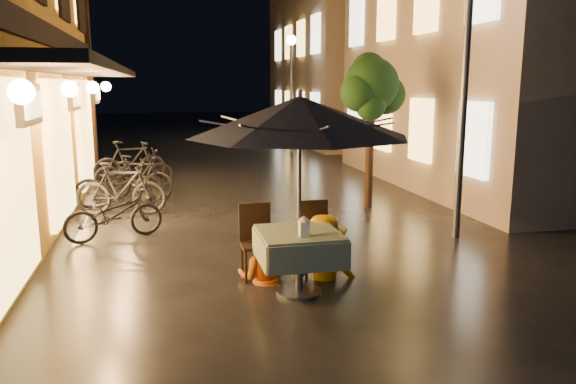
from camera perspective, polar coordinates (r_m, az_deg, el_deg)
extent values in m
plane|color=black|center=(6.93, 2.79, -10.42)|extent=(90.00, 90.00, 0.00)
cube|color=black|center=(10.38, -23.11, 14.40)|extent=(0.12, 11.00, 0.35)
cube|color=black|center=(10.27, -19.69, 11.59)|extent=(1.20, 10.50, 0.12)
cube|color=#E4AE4F|center=(7.00, -26.57, 0.55)|extent=(0.10, 2.20, 2.40)
cube|color=#E4AE4F|center=(10.41, -22.16, 3.95)|extent=(0.10, 2.20, 2.40)
cube|color=#E4AE4F|center=(13.86, -19.93, 5.66)|extent=(0.10, 2.20, 2.40)
cube|color=tan|center=(15.74, 23.75, 12.71)|extent=(7.00, 9.00, 6.50)
cube|color=#E4AE4F|center=(11.06, 18.34, 5.09)|extent=(0.10, 1.00, 1.40)
cube|color=#E4AE4F|center=(12.98, 13.32, 6.14)|extent=(0.10, 1.00, 1.40)
cube|color=#E4AE4F|center=(14.98, 9.60, 6.89)|extent=(0.10, 1.00, 1.40)
cube|color=#E4AE4F|center=(15.05, 9.95, 17.58)|extent=(0.10, 1.00, 1.40)
cube|color=#E4AE4F|center=(17.03, 6.76, 7.44)|extent=(0.10, 1.00, 1.40)
cube|color=#E4AE4F|center=(17.09, 6.98, 16.85)|extent=(0.10, 1.00, 1.40)
cube|color=tan|center=(25.94, 8.21, 13.02)|extent=(7.00, 10.00, 7.00)
cube|color=#E4AE4F|center=(21.22, 2.73, 8.19)|extent=(0.10, 1.00, 1.40)
cube|color=#E4AE4F|center=(21.27, 2.81, 15.74)|extent=(0.10, 1.00, 1.40)
cube|color=#E4AE4F|center=(23.34, 1.26, 8.45)|extent=(0.10, 1.00, 1.40)
cube|color=#E4AE4F|center=(23.39, 1.29, 15.32)|extent=(0.10, 1.00, 1.40)
cube|color=#E4AE4F|center=(25.48, 0.04, 8.66)|extent=(0.10, 1.00, 1.40)
cube|color=#E4AE4F|center=(25.52, 0.04, 14.96)|extent=(0.10, 1.00, 1.40)
cube|color=#E4AE4F|center=(27.63, -1.00, 8.84)|extent=(0.10, 1.00, 1.40)
cube|color=#E4AE4F|center=(27.66, -1.02, 14.65)|extent=(0.10, 1.00, 1.40)
cylinder|color=black|center=(11.58, 8.28, 3.78)|extent=(0.16, 0.16, 2.20)
sphere|color=black|center=(11.49, 8.47, 10.72)|extent=(1.10, 1.10, 1.10)
sphere|color=black|center=(11.72, 9.88, 9.71)|extent=(0.80, 0.80, 0.80)
sphere|color=black|center=(11.25, 7.29, 9.99)|extent=(0.76, 0.76, 0.76)
sphere|color=black|center=(11.79, 8.21, 12.19)|extent=(0.70, 0.70, 0.70)
sphere|color=black|center=(11.23, 8.40, 8.68)|extent=(0.60, 0.60, 0.60)
cylinder|color=#59595E|center=(9.51, 17.33, 7.31)|extent=(0.12, 0.12, 4.00)
cylinder|color=#59595E|center=(20.77, 0.34, 9.52)|extent=(0.12, 0.12, 4.00)
sphere|color=#FFF0C2|center=(20.82, 0.34, 15.17)|extent=(0.36, 0.36, 0.36)
cylinder|color=#59595E|center=(6.87, 1.13, -7.42)|extent=(0.10, 0.10, 0.72)
cylinder|color=#59595E|center=(6.98, 1.12, -10.07)|extent=(0.56, 0.56, 0.04)
cube|color=#2B5731|center=(6.75, 1.14, -4.28)|extent=(0.95, 0.95, 0.06)
cube|color=#2B5731|center=(6.93, 4.97, -5.35)|extent=(0.04, 0.95, 0.33)
cube|color=#2B5731|center=(6.70, -2.82, -5.87)|extent=(0.04, 0.95, 0.33)
cube|color=#2B5731|center=(7.24, 0.22, -4.58)|extent=(0.95, 0.04, 0.33)
cube|color=#2B5731|center=(6.36, 2.18, -6.81)|extent=(0.95, 0.04, 0.33)
cylinder|color=#59595E|center=(6.66, 1.16, -0.96)|extent=(0.05, 0.05, 2.30)
cone|color=black|center=(6.53, 1.19, 7.66)|extent=(2.63, 2.63, 0.47)
cylinder|color=#59595E|center=(6.52, 1.20, 9.86)|extent=(0.06, 0.06, 0.12)
cube|color=black|center=(7.37, -3.13, -5.41)|extent=(0.42, 0.42, 0.05)
cube|color=black|center=(7.48, -3.40, -3.17)|extent=(0.42, 0.04, 0.55)
cylinder|color=black|center=(7.24, -4.28, -7.67)|extent=(0.04, 0.04, 0.43)
cylinder|color=black|center=(7.30, -1.47, -7.49)|extent=(0.04, 0.04, 0.43)
cylinder|color=black|center=(7.58, -4.70, -6.82)|extent=(0.04, 0.04, 0.43)
cylinder|color=black|center=(7.64, -2.01, -6.65)|extent=(0.04, 0.04, 0.43)
cube|color=black|center=(7.54, 2.89, -5.03)|extent=(0.42, 0.42, 0.05)
cube|color=black|center=(7.65, 2.52, -2.85)|extent=(0.42, 0.04, 0.55)
cylinder|color=black|center=(7.40, 1.90, -7.24)|extent=(0.04, 0.04, 0.43)
cylinder|color=black|center=(7.49, 4.58, -7.03)|extent=(0.04, 0.04, 0.43)
cylinder|color=black|center=(7.73, 1.22, -6.43)|extent=(0.04, 0.04, 0.43)
cylinder|color=black|center=(7.82, 3.79, -6.24)|extent=(0.04, 0.04, 0.43)
cube|color=white|center=(6.51, 1.63, -3.77)|extent=(0.11, 0.11, 0.18)
cube|color=#FFD88C|center=(6.52, 1.63, -3.85)|extent=(0.07, 0.07, 0.12)
cone|color=white|center=(6.48, 1.63, -2.70)|extent=(0.16, 0.16, 0.07)
imported|color=#DF610D|center=(7.23, -2.55, -3.55)|extent=(0.84, 0.75, 1.43)
imported|color=#D28700|center=(7.33, 3.74, -2.50)|extent=(1.14, 0.76, 1.64)
imported|color=black|center=(9.61, -17.29, -2.17)|extent=(1.71, 1.06, 0.85)
imported|color=black|center=(11.32, -16.60, 0.31)|extent=(1.79, 0.75, 1.04)
imported|color=black|center=(12.18, -16.78, 0.82)|extent=(1.89, 0.85, 0.96)
imported|color=black|center=(12.85, -14.98, 1.46)|extent=(1.67, 1.04, 0.97)
imported|color=black|center=(13.91, -15.36, 2.17)|extent=(1.97, 1.04, 0.98)
imported|color=black|center=(14.77, -15.76, 2.90)|extent=(1.93, 1.05, 1.11)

